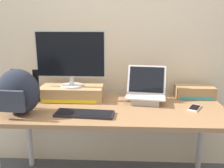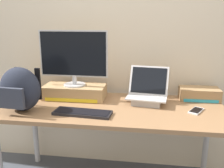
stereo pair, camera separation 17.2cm
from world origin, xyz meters
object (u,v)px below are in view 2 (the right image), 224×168
object	(u,v)px
toner_box_yellow	(75,92)
coffee_mug	(32,92)
messenger_backpack	(20,89)
external_keyboard	(83,113)
cell_phone	(196,111)
plush_toy	(35,87)
open_laptop	(147,96)
toner_box_cyan	(199,94)
desktop_monitor	(73,57)

from	to	relation	value
toner_box_yellow	coffee_mug	distance (m)	0.38
messenger_backpack	external_keyboard	bearing A→B (deg)	3.28
messenger_backpack	cell_phone	xyz separation A→B (m)	(1.27, 0.16, -0.16)
external_keyboard	coffee_mug	distance (m)	0.62
messenger_backpack	plush_toy	distance (m)	0.51
messenger_backpack	plush_toy	xyz separation A→B (m)	(-0.12, 0.48, -0.12)
external_keyboard	cell_phone	world-z (taller)	external_keyboard
open_laptop	toner_box_cyan	distance (m)	0.45
toner_box_yellow	toner_box_cyan	xyz separation A→B (m)	(1.04, 0.11, -0.01)
coffee_mug	toner_box_yellow	bearing A→B (deg)	3.96
toner_box_yellow	external_keyboard	world-z (taller)	toner_box_yellow
coffee_mug	plush_toy	xyz separation A→B (m)	(-0.05, 0.16, -0.00)
cell_phone	toner_box_cyan	size ratio (longest dim) A/B	0.53
open_laptop	toner_box_cyan	bearing A→B (deg)	26.39
toner_box_yellow	coffee_mug	bearing A→B (deg)	-176.04
desktop_monitor	coffee_mug	size ratio (longest dim) A/B	4.57
coffee_mug	plush_toy	distance (m)	0.17
cell_phone	plush_toy	distance (m)	1.43
cell_phone	toner_box_yellow	bearing A→B (deg)	-160.90
open_laptop	messenger_backpack	size ratio (longest dim) A/B	1.05
toner_box_yellow	messenger_backpack	distance (m)	0.47
external_keyboard	cell_phone	distance (m)	0.83
external_keyboard	plush_toy	xyz separation A→B (m)	(-0.58, 0.49, 0.03)
desktop_monitor	cell_phone	distance (m)	1.04
external_keyboard	open_laptop	bearing A→B (deg)	39.07
plush_toy	toner_box_cyan	size ratio (longest dim) A/B	0.26
messenger_backpack	coffee_mug	world-z (taller)	messenger_backpack
coffee_mug	open_laptop	bearing A→B (deg)	-0.79
desktop_monitor	coffee_mug	bearing A→B (deg)	-175.25
messenger_backpack	coffee_mug	distance (m)	0.34
coffee_mug	external_keyboard	bearing A→B (deg)	-31.25
toner_box_yellow	messenger_backpack	world-z (taller)	messenger_backpack
desktop_monitor	messenger_backpack	distance (m)	0.50
messenger_backpack	plush_toy	bearing A→B (deg)	108.28
messenger_backpack	toner_box_yellow	bearing A→B (deg)	52.51
plush_toy	toner_box_cyan	distance (m)	1.46
external_keyboard	toner_box_cyan	distance (m)	0.99
toner_box_yellow	open_laptop	xyz separation A→B (m)	(0.61, -0.04, 0.00)
toner_box_yellow	open_laptop	size ratio (longest dim) A/B	1.51
open_laptop	plush_toy	distance (m)	1.05
plush_toy	toner_box_cyan	bearing A→B (deg)	-1.30
open_laptop	cell_phone	size ratio (longest dim) A/B	2.01
toner_box_yellow	toner_box_cyan	bearing A→B (deg)	5.80
toner_box_yellow	toner_box_cyan	world-z (taller)	toner_box_yellow
messenger_backpack	toner_box_cyan	size ratio (longest dim) A/B	1.01
messenger_backpack	cell_phone	distance (m)	1.29
external_keyboard	messenger_backpack	xyz separation A→B (m)	(-0.46, 0.01, 0.15)
messenger_backpack	toner_box_cyan	distance (m)	1.42
desktop_monitor	external_keyboard	world-z (taller)	desktop_monitor
desktop_monitor	plush_toy	xyz separation A→B (m)	(-0.42, 0.14, -0.31)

